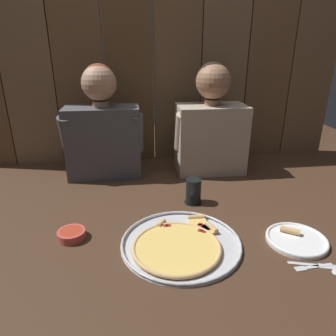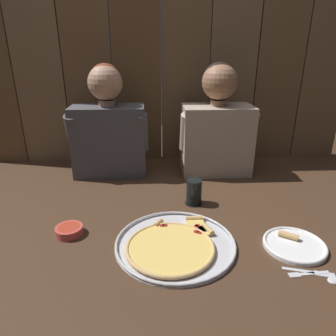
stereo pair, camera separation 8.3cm
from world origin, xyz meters
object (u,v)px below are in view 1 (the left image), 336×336
pizza_tray (180,244)px  dinner_plate (296,239)px  diner_right (211,125)px  drinking_glass (193,191)px  diner_left (103,128)px  dipping_bowl (72,234)px

pizza_tray → dinner_plate: dinner_plate is taller
pizza_tray → diner_right: diner_right is taller
pizza_tray → diner_right: 0.78m
pizza_tray → dinner_plate: size_ratio=1.98×
diner_right → drinking_glass: bearing=-114.0°
pizza_tray → diner_right: size_ratio=0.73×
drinking_glass → diner_right: (0.17, 0.38, 0.21)m
drinking_glass → diner_left: size_ratio=0.20×
pizza_tray → dipping_bowl: (-0.38, 0.10, 0.01)m
drinking_glass → diner_left: bearing=137.4°
drinking_glass → diner_left: diner_left is taller
pizza_tray → dinner_plate: (0.42, -0.02, -0.00)m
dinner_plate → drinking_glass: bearing=132.6°
dinner_plate → drinking_glass: size_ratio=1.89×
drinking_glass → dipping_bowl: drinking_glass is taller
dinner_plate → diner_right: (-0.14, 0.71, 0.25)m
dinner_plate → dipping_bowl: dinner_plate is taller
dinner_plate → dipping_bowl: (-0.80, 0.12, 0.01)m
dinner_plate → diner_right: size_ratio=0.37×
pizza_tray → diner_left: diner_left is taller
dipping_bowl → diner_left: diner_left is taller
dipping_bowl → drinking_glass: bearing=23.6°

